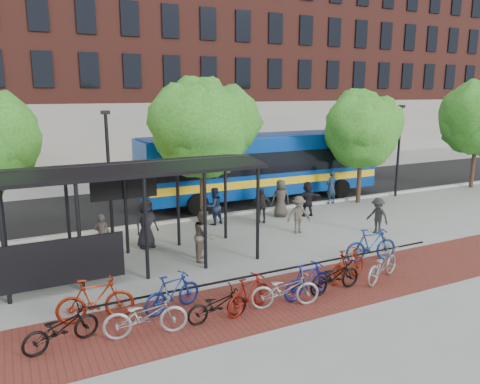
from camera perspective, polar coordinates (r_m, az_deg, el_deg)
name	(u,v)px	position (r m, az deg, el deg)	size (l,w,h in m)	color
ground	(299,234)	(19.92, 7.17, -5.08)	(160.00, 160.00, 0.00)	#9E9E99
asphalt_street	(221,196)	(26.70, -2.38, -0.51)	(160.00, 8.00, 0.01)	black
curb	(254,211)	(23.20, 1.69, -2.33)	(160.00, 0.25, 0.12)	#B7B7B2
brick_strip	(335,286)	(15.02, 11.47, -11.13)	(24.00, 3.00, 0.01)	maroon
bike_rack_rail	(283,283)	(15.00, 5.32, -10.98)	(12.00, 0.05, 0.95)	black
building_brick	(237,47)	(46.77, -0.31, 17.29)	(55.00, 14.00, 20.00)	maroon
bus_shelter	(98,183)	(15.75, -16.90, 1.10)	(10.60, 3.07, 3.60)	black
tree_b	(203,124)	(20.67, -4.55, 8.22)	(5.15, 4.20, 6.47)	#382619
tree_c	(363,127)	(25.48, 14.72, 7.70)	(4.66, 3.80, 5.92)	#382619
tree_d	(479,115)	(32.11, 27.10, 8.38)	(5.39, 4.40, 6.55)	#382619
lamp_post_left	(109,169)	(19.95, -15.71, 2.69)	(0.35, 0.20, 5.12)	black
lamp_post_right	(399,148)	(27.77, 18.78, 5.09)	(0.35, 0.20, 5.12)	black
bus	(262,163)	(25.39, 2.65, 3.55)	(13.37, 3.38, 3.60)	#083794
bike_0	(61,328)	(12.12, -20.99, -15.22)	(0.64, 1.82, 0.96)	black
bike_1	(95,300)	(13.00, -17.23, -12.43)	(0.56, 1.98, 1.19)	maroon
bike_2	(146,315)	(12.02, -11.44, -14.51)	(0.72, 2.06, 1.08)	#969598
bike_3	(172,292)	(13.14, -8.25, -12.01)	(0.50, 1.77, 1.06)	navy
bike_4	(217,305)	(12.54, -2.78, -13.56)	(0.59, 1.69, 0.89)	black
bike_5	(249,294)	(12.98, 1.11, -12.31)	(0.48, 1.70, 1.02)	maroon
bike_6	(285,289)	(13.29, 5.51, -11.70)	(0.69, 1.98, 1.04)	gray
bike_7	(307,281)	(13.91, 8.22, -10.64)	(0.49, 1.74, 1.04)	navy
bike_8	(335,276)	(14.44, 11.46, -10.02)	(0.65, 1.87, 0.98)	black
bike_9	(347,265)	(15.27, 12.95, -8.64)	(0.51, 1.80, 1.08)	maroon
bike_10	(382,265)	(15.62, 16.94, -8.47)	(0.69, 1.97, 1.03)	gray
bike_11	(371,245)	(17.16, 15.69, -6.22)	(0.56, 1.99, 1.20)	navy
pedestrian_0	(146,223)	(18.15, -11.36, -3.77)	(0.94, 0.61, 1.93)	black
pedestrian_1	(102,234)	(17.82, -16.49, -4.98)	(0.57, 0.37, 1.56)	#403633
pedestrian_2	(214,206)	(20.94, -3.18, -1.73)	(0.82, 0.64, 1.69)	#1A273E
pedestrian_3	(299,215)	(19.82, 7.16, -2.78)	(1.03, 0.59, 1.59)	#50473B
pedestrian_4	(261,205)	(21.30, 2.63, -1.64)	(0.93, 0.39, 1.59)	#282828
pedestrian_5	(307,199)	(22.57, 8.23, -0.82)	(1.56, 0.50, 1.69)	black
pedestrian_6	(281,198)	(22.29, 4.98, -0.77)	(0.88, 0.57, 1.79)	#3D3631
pedestrian_7	(331,187)	(25.28, 11.05, 0.59)	(0.65, 0.42, 1.77)	#1A2B3E
pedestrian_8	(204,235)	(16.59, -4.44, -5.26)	(0.89, 0.70, 1.84)	brown
pedestrian_9	(378,216)	(20.46, 16.43, -2.80)	(0.99, 0.57, 1.53)	#252525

